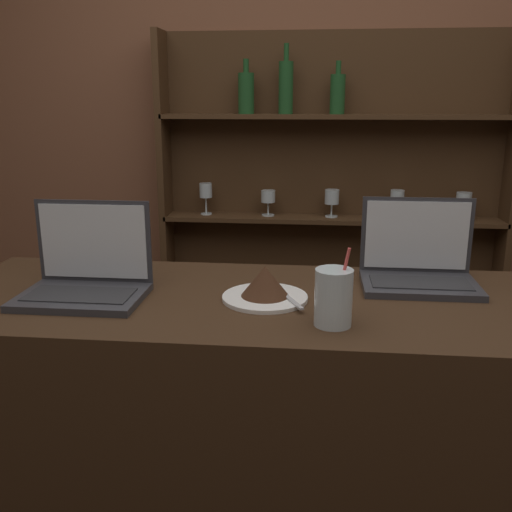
% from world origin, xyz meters
% --- Properties ---
extents(bar_counter, '(1.77, 0.60, 1.07)m').
position_xyz_m(bar_counter, '(0.00, 0.30, 0.54)').
color(bar_counter, '#382314').
rests_on(bar_counter, ground_plane).
extents(back_wall, '(7.00, 0.06, 2.70)m').
position_xyz_m(back_wall, '(0.00, 1.69, 1.35)').
color(back_wall, brown).
rests_on(back_wall, ground_plane).
extents(back_shelf, '(1.60, 0.18, 1.86)m').
position_xyz_m(back_shelf, '(0.14, 1.61, 0.97)').
color(back_shelf, '#472D19').
rests_on(back_shelf, ground_plane).
extents(laptop_near, '(0.30, 0.22, 0.23)m').
position_xyz_m(laptop_near, '(-0.50, 0.27, 1.13)').
color(laptop_near, '#333338').
rests_on(laptop_near, bar_counter).
extents(laptop_far, '(0.30, 0.20, 0.23)m').
position_xyz_m(laptop_far, '(0.35, 0.45, 1.13)').
color(laptop_far, '#333338').
rests_on(laptop_far, bar_counter).
extents(cake_plate, '(0.21, 0.21, 0.09)m').
position_xyz_m(cake_plate, '(-0.05, 0.29, 1.11)').
color(cake_plate, white).
rests_on(cake_plate, bar_counter).
extents(water_glass, '(0.08, 0.08, 0.18)m').
position_xyz_m(water_glass, '(0.11, 0.14, 1.14)').
color(water_glass, silver).
rests_on(water_glass, bar_counter).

